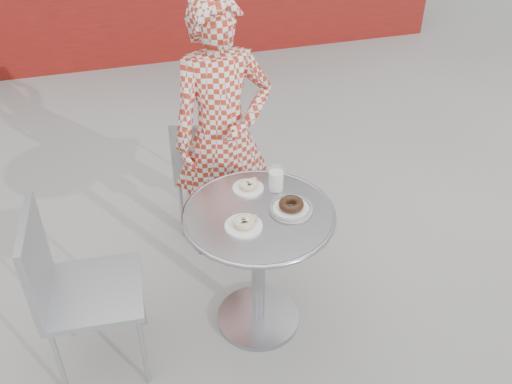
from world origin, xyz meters
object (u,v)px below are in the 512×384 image
object	(u,v)px
chair_far	(210,190)
plate_checker	(291,207)
chair_left	(98,319)
seated_person	(222,135)
milk_cup	(276,180)
plate_far	(249,186)
bistro_table	(259,242)
plate_near	(244,224)

from	to	relation	value
chair_far	plate_checker	xyz separation A→B (m)	(0.21, -0.93, 0.51)
chair_left	seated_person	size ratio (longest dim) A/B	0.59
plate_checker	milk_cup	size ratio (longest dim) A/B	1.70
plate_far	bistro_table	bearing A→B (deg)	-91.79
plate_far	milk_cup	bearing A→B (deg)	-17.64
chair_left	plate_far	bearing A→B (deg)	-70.19
chair_far	chair_left	bearing A→B (deg)	67.52
seated_person	plate_checker	world-z (taller)	seated_person
seated_person	plate_far	xyz separation A→B (m)	(0.02, -0.47, -0.03)
seated_person	chair_left	bearing A→B (deg)	-142.64
plate_near	milk_cup	xyz separation A→B (m)	(0.23, 0.24, 0.04)
plate_far	plate_near	distance (m)	0.29
chair_far	chair_left	world-z (taller)	chair_left
plate_far	milk_cup	distance (m)	0.14
plate_far	chair_left	bearing A→B (deg)	-164.47
seated_person	milk_cup	xyz separation A→B (m)	(0.15, -0.51, 0.01)
bistro_table	chair_far	size ratio (longest dim) A/B	0.91
chair_far	bistro_table	bearing A→B (deg)	110.20
bistro_table	plate_checker	size ratio (longest dim) A/B	3.56
bistro_table	plate_near	bearing A→B (deg)	-140.06
chair_left	plate_far	size ratio (longest dim) A/B	5.97
plate_near	chair_far	bearing A→B (deg)	88.19
seated_person	milk_cup	world-z (taller)	seated_person
bistro_table	seated_person	world-z (taller)	seated_person
plate_checker	milk_cup	world-z (taller)	milk_cup
seated_person	plate_checker	xyz separation A→B (m)	(0.17, -0.69, -0.03)
bistro_table	milk_cup	xyz separation A→B (m)	(0.14, 0.16, 0.24)
plate_near	plate_checker	world-z (taller)	plate_checker
chair_far	seated_person	size ratio (longest dim) A/B	0.52
bistro_table	plate_near	distance (m)	0.23
seated_person	plate_near	bearing A→B (deg)	-99.80
chair_left	plate_near	distance (m)	0.86
bistro_table	plate_checker	xyz separation A→B (m)	(0.15, -0.02, 0.20)
chair_far	chair_left	distance (m)	1.20
bistro_table	plate_far	xyz separation A→B (m)	(0.01, 0.20, 0.20)
seated_person	plate_near	xyz separation A→B (m)	(-0.08, -0.75, -0.03)
plate_checker	milk_cup	bearing A→B (deg)	95.81
bistro_table	milk_cup	world-z (taller)	milk_cup
bistro_table	chair_left	bearing A→B (deg)	-178.13
chair_far	chair_left	xyz separation A→B (m)	(-0.75, -0.93, 0.04)
chair_far	plate_checker	world-z (taller)	chair_far
plate_near	plate_far	bearing A→B (deg)	70.64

